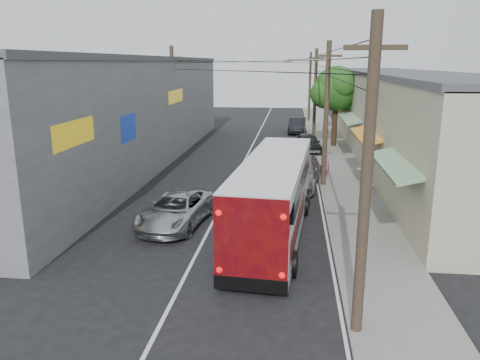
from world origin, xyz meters
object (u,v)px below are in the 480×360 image
at_px(coach_bus, 274,195).
at_px(pedestrian_near, 325,165).
at_px(pedestrian_far, 363,170).
at_px(parked_car_far, 297,125).
at_px(parked_suv, 299,172).
at_px(parked_car_mid, 308,143).
at_px(jeepney, 176,210).

height_order(coach_bus, pedestrian_near, coach_bus).
bearing_deg(pedestrian_far, parked_car_far, -82.52).
bearing_deg(pedestrian_near, parked_suv, 39.84).
bearing_deg(parked_car_far, parked_car_mid, -82.62).
height_order(coach_bus, parked_suv, coach_bus).
bearing_deg(parked_suv, parked_car_far, 97.44).
distance_m(parked_car_mid, parked_car_far, 10.36).
height_order(parked_car_far, pedestrian_near, pedestrian_near).
bearing_deg(parked_suv, parked_car_mid, 93.03).
xyz_separation_m(jeepney, parked_car_far, (5.31, 28.05, 0.06)).
relative_size(coach_bus, jeepney, 2.23).
relative_size(parked_car_far, pedestrian_near, 3.11).
distance_m(coach_bus, parked_car_mid, 18.36).
relative_size(parked_suv, parked_car_mid, 1.31).
xyz_separation_m(jeepney, pedestrian_near, (6.91, 9.15, 0.16)).
distance_m(pedestrian_near, pedestrian_far, 2.59).
bearing_deg(pedestrian_far, parked_suv, 0.54).
distance_m(jeepney, parked_car_mid, 18.74).
xyz_separation_m(jeepney, parked_suv, (5.31, 7.34, 0.13)).
bearing_deg(coach_bus, parked_car_far, 92.60).
relative_size(coach_bus, pedestrian_near, 7.54).
relative_size(jeepney, pedestrian_near, 3.38).
height_order(coach_bus, jeepney, coach_bus).
xyz_separation_m(parked_car_mid, parked_car_far, (-0.80, 10.33, 0.02)).
height_order(parked_suv, parked_car_mid, parked_suv).
xyz_separation_m(coach_bus, parked_car_far, (1.07, 28.57, -0.88)).
height_order(jeepney, parked_car_mid, parked_car_mid).
bearing_deg(coach_bus, pedestrian_near, 79.32).
distance_m(coach_bus, pedestrian_near, 10.06).
bearing_deg(jeepney, coach_bus, 0.38).
xyz_separation_m(coach_bus, jeepney, (-4.25, 0.52, -0.94)).
xyz_separation_m(parked_suv, parked_car_far, (0.00, 20.71, -0.07)).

